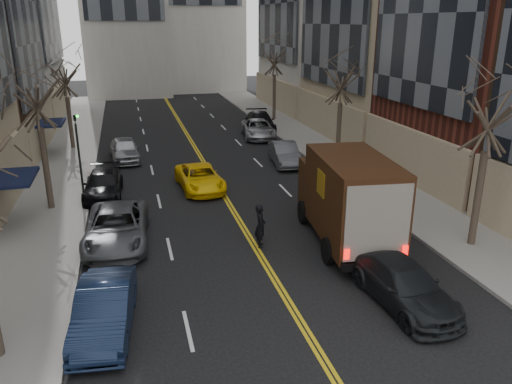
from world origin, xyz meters
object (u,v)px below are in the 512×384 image
ups_truck (347,199)px  pedestrian (260,226)px  observer_sedan (404,285)px  taxi (200,178)px

ups_truck → pedestrian: size_ratio=3.88×
pedestrian → observer_sedan: bearing=-138.1°
taxi → observer_sedan: bearing=-74.8°
ups_truck → taxi: 10.02m
observer_sedan → pedestrian: (-3.45, 5.53, 0.24)m
observer_sedan → pedestrian: size_ratio=2.63×
taxi → pedestrian: size_ratio=2.54×
ups_truck → pedestrian: (-3.67, 0.44, -1.01)m
ups_truck → pedestrian: ups_truck is taller
observer_sedan → taxi: size_ratio=1.04×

